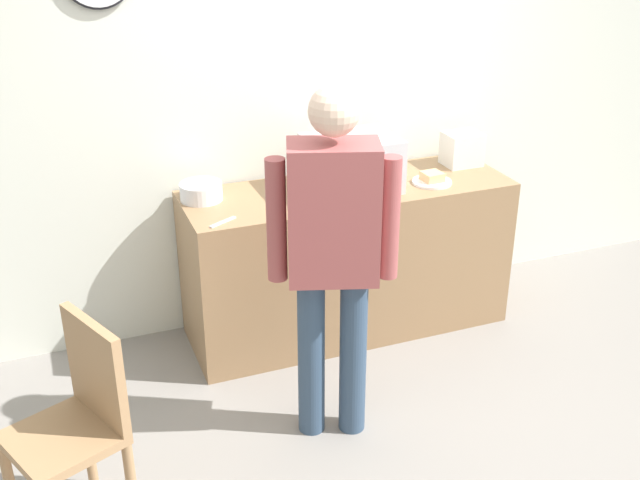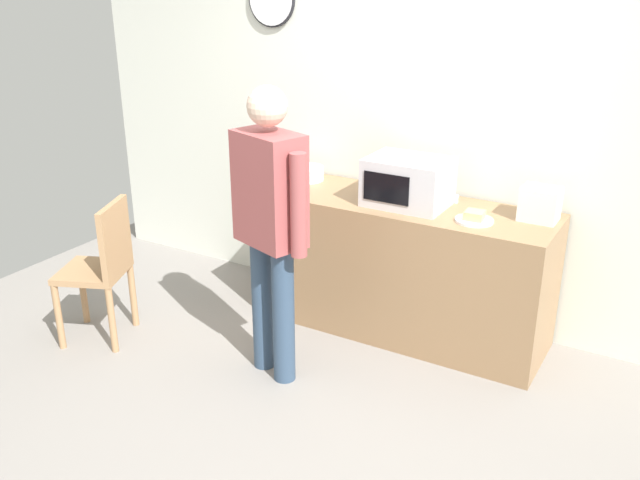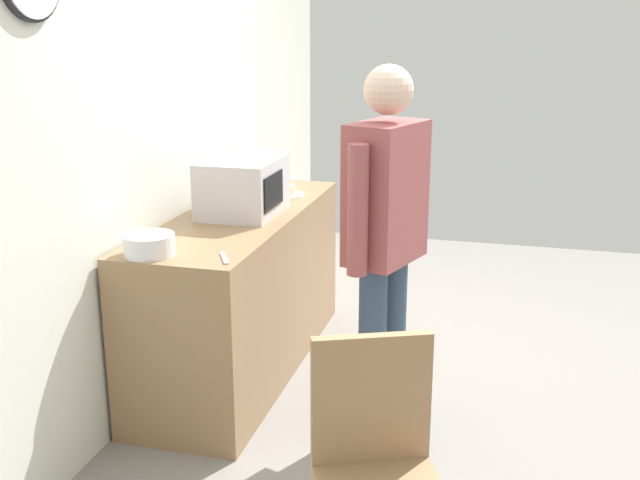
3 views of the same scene
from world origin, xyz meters
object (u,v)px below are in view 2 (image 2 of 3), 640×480
sandwich_plate (474,218)px  spoon_utensil (457,199)px  salad_bowl (307,173)px  toaster (540,204)px  microwave (408,182)px  fork_utensil (284,193)px  person_standing (270,215)px  wooden_chair (103,265)px

sandwich_plate → spoon_utensil: size_ratio=1.34×
salad_bowl → spoon_utensil: size_ratio=1.36×
toaster → salad_bowl: bearing=179.6°
microwave → fork_utensil: bearing=-165.7°
person_standing → wooden_chair: person_standing is taller
fork_utensil → wooden_chair: size_ratio=0.18×
sandwich_plate → fork_utensil: (-1.27, -0.12, -0.02)m
microwave → salad_bowl: 0.84m
microwave → fork_utensil: 0.83m
sandwich_plate → salad_bowl: salad_bowl is taller
salad_bowl → wooden_chair: (-0.81, -1.20, -0.43)m
microwave → person_standing: bearing=-118.0°
salad_bowl → spoon_utensil: bearing=6.1°
microwave → person_standing: person_standing is taller
salad_bowl → toaster: size_ratio=1.05×
microwave → sandwich_plate: (0.47, -0.09, -0.13)m
microwave → salad_bowl: (-0.82, 0.14, -0.10)m
person_standing → wooden_chair: (-1.18, -0.19, -0.49)m
spoon_utensil → salad_bowl: bearing=-173.9°
fork_utensil → spoon_utensil: same height
microwave → spoon_utensil: (0.24, 0.26, -0.15)m
fork_utensil → person_standing: person_standing is taller
fork_utensil → person_standing: bearing=-62.6°
fork_utensil → spoon_utensil: (1.03, 0.46, 0.00)m
sandwich_plate → spoon_utensil: bearing=124.1°
toaster → spoon_utensil: 0.57m
toaster → sandwich_plate: bearing=-145.7°
microwave → person_standing: 0.97m
fork_utensil → spoon_utensil: size_ratio=1.00×
sandwich_plate → toaster: toaster is taller
toaster → wooden_chair: toaster is taller
microwave → salad_bowl: microwave is taller
person_standing → fork_utensil: bearing=117.4°
person_standing → spoon_utensil: bearing=58.1°
spoon_utensil → sandwich_plate: bearing=-55.9°
microwave → fork_utensil: (-0.80, -0.20, -0.15)m
microwave → fork_utensil: microwave is taller
sandwich_plate → wooden_chair: sandwich_plate is taller
microwave → toaster: 0.80m
toaster → fork_utensil: bearing=-168.1°
salad_bowl → spoon_utensil: salad_bowl is taller
sandwich_plate → person_standing: person_standing is taller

